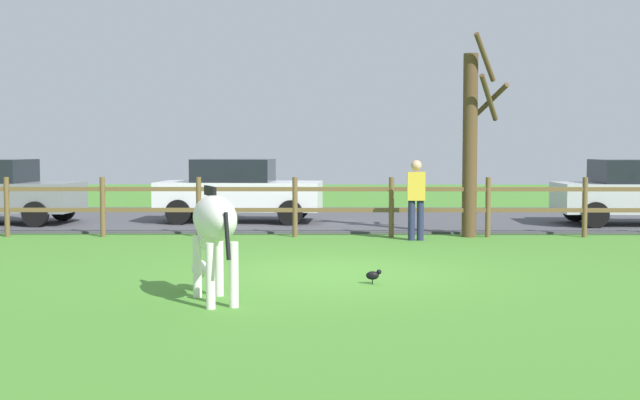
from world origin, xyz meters
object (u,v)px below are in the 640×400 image
at_px(bare_tree, 472,140).
at_px(parked_car_white, 238,190).
at_px(crow_on_grass, 373,275).
at_px(visitor_near_fence, 416,196).
at_px(zebra, 213,226).

relative_size(bare_tree, parked_car_white, 1.03).
distance_m(crow_on_grass, parked_car_white, 9.50).
height_order(bare_tree, visitor_near_fence, bare_tree).
xyz_separation_m(parked_car_white, visitor_near_fence, (4.01, -3.63, 0.06)).
distance_m(zebra, visitor_near_fence, 7.41).
distance_m(bare_tree, zebra, 8.67).
height_order(zebra, parked_car_white, parked_car_white).
relative_size(zebra, parked_car_white, 0.45).
bearing_deg(parked_car_white, zebra, -85.58).
bearing_deg(bare_tree, visitor_near_fence, -151.36).
distance_m(bare_tree, parked_car_white, 6.15).
bearing_deg(parked_car_white, crow_on_grass, -72.56).
distance_m(bare_tree, visitor_near_fence, 1.82).
relative_size(bare_tree, zebra, 2.28).
relative_size(parked_car_white, visitor_near_fence, 2.50).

